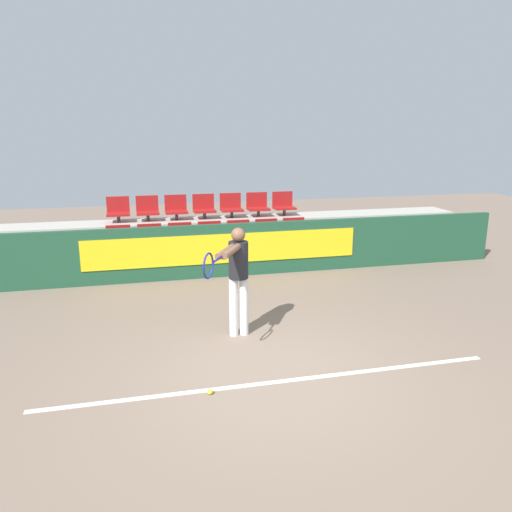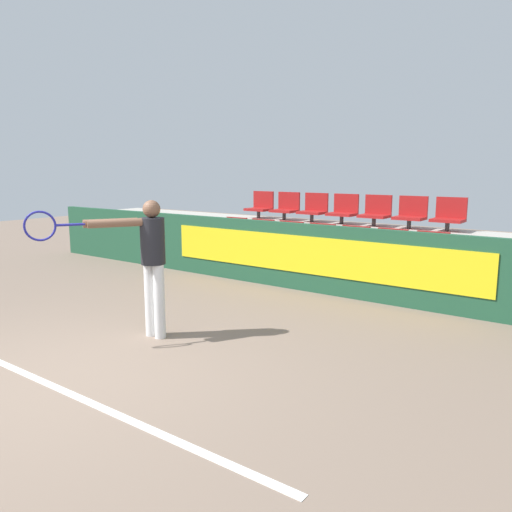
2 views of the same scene
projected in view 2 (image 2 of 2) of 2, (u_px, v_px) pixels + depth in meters
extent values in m
plane|color=#7A6656|center=(57.00, 378.00, 4.75)|extent=(30.00, 30.00, 0.00)
cube|color=white|center=(44.00, 382.00, 4.64)|extent=(5.63, 0.08, 0.01)
cube|color=#1E4C33|center=(300.00, 257.00, 8.16)|extent=(12.69, 0.12, 1.10)
cube|color=yellow|center=(307.00, 255.00, 7.99)|extent=(5.60, 0.02, 0.60)
cube|color=#ADA89E|center=(315.00, 270.00, 8.64)|extent=(12.29, 0.90, 0.48)
cube|color=#ADA89E|center=(340.00, 250.00, 9.31)|extent=(12.29, 0.90, 0.96)
cylinder|color=#333333|center=(231.00, 242.00, 9.73)|extent=(0.07, 0.07, 0.15)
cube|color=#A31919|center=(231.00, 237.00, 9.71)|extent=(0.50, 0.39, 0.05)
cube|color=#A31919|center=(237.00, 226.00, 9.82)|extent=(0.50, 0.04, 0.35)
cylinder|color=#333333|center=(258.00, 245.00, 9.36)|extent=(0.07, 0.07, 0.15)
cube|color=#A31919|center=(258.00, 240.00, 9.34)|extent=(0.50, 0.39, 0.05)
cube|color=#A31919|center=(263.00, 228.00, 9.45)|extent=(0.50, 0.04, 0.35)
cylinder|color=#333333|center=(286.00, 248.00, 8.99)|extent=(0.07, 0.07, 0.15)
cube|color=#A31919|center=(286.00, 243.00, 8.97)|extent=(0.50, 0.39, 0.05)
cube|color=#A31919|center=(292.00, 231.00, 9.08)|extent=(0.50, 0.04, 0.35)
cylinder|color=#333333|center=(317.00, 252.00, 8.62)|extent=(0.07, 0.07, 0.15)
cube|color=#A31919|center=(317.00, 246.00, 8.60)|extent=(0.50, 0.39, 0.05)
cube|color=#A31919|center=(322.00, 233.00, 8.70)|extent=(0.50, 0.04, 0.35)
cylinder|color=#333333|center=(351.00, 255.00, 8.25)|extent=(0.07, 0.07, 0.15)
cube|color=#A31919|center=(351.00, 249.00, 8.23)|extent=(0.50, 0.39, 0.05)
cube|color=#A31919|center=(356.00, 236.00, 8.33)|extent=(0.50, 0.04, 0.35)
cylinder|color=#333333|center=(388.00, 259.00, 7.88)|extent=(0.07, 0.07, 0.15)
cube|color=#A31919|center=(388.00, 253.00, 7.86)|extent=(0.50, 0.39, 0.05)
cube|color=#A31919|center=(393.00, 239.00, 7.96)|extent=(0.50, 0.04, 0.35)
cylinder|color=#333333|center=(428.00, 264.00, 7.51)|extent=(0.07, 0.07, 0.15)
cube|color=#A31919|center=(428.00, 257.00, 7.49)|extent=(0.50, 0.39, 0.05)
cube|color=#A31919|center=(433.00, 243.00, 7.59)|extent=(0.50, 0.04, 0.35)
cylinder|color=#333333|center=(259.00, 214.00, 10.36)|extent=(0.07, 0.07, 0.15)
cube|color=#A31919|center=(259.00, 209.00, 10.34)|extent=(0.50, 0.39, 0.05)
cube|color=#A31919|center=(263.00, 200.00, 10.45)|extent=(0.50, 0.04, 0.35)
cylinder|color=#333333|center=(284.00, 216.00, 9.99)|extent=(0.07, 0.07, 0.15)
cube|color=#A31919|center=(284.00, 211.00, 9.97)|extent=(0.50, 0.39, 0.05)
cube|color=#A31919|center=(289.00, 201.00, 10.08)|extent=(0.50, 0.04, 0.35)
cylinder|color=#333333|center=(312.00, 218.00, 9.62)|extent=(0.07, 0.07, 0.15)
cube|color=#A31919|center=(312.00, 213.00, 9.60)|extent=(0.50, 0.39, 0.05)
cube|color=#A31919|center=(317.00, 202.00, 9.71)|extent=(0.50, 0.04, 0.35)
cylinder|color=#333333|center=(342.00, 220.00, 9.25)|extent=(0.07, 0.07, 0.15)
cube|color=#A31919|center=(342.00, 214.00, 9.23)|extent=(0.50, 0.39, 0.05)
cube|color=#A31919|center=(346.00, 203.00, 9.34)|extent=(0.50, 0.04, 0.35)
cylinder|color=#333333|center=(374.00, 222.00, 8.88)|extent=(0.07, 0.07, 0.15)
cube|color=#A31919|center=(374.00, 216.00, 8.86)|extent=(0.50, 0.39, 0.05)
cube|color=#A31919|center=(378.00, 204.00, 8.97)|extent=(0.50, 0.04, 0.35)
cylinder|color=#333333|center=(409.00, 224.00, 8.51)|extent=(0.07, 0.07, 0.15)
cube|color=#A31919|center=(409.00, 218.00, 8.49)|extent=(0.50, 0.39, 0.05)
cube|color=#A31919|center=(413.00, 206.00, 8.60)|extent=(0.50, 0.04, 0.35)
cylinder|color=#333333|center=(447.00, 227.00, 8.14)|extent=(0.07, 0.07, 0.15)
cube|color=#A31919|center=(448.00, 220.00, 8.12)|extent=(0.50, 0.39, 0.05)
cube|color=#A31919|center=(451.00, 208.00, 8.23)|extent=(0.50, 0.04, 0.35)
cylinder|color=silver|center=(150.00, 300.00, 5.89)|extent=(0.13, 0.13, 0.88)
cylinder|color=silver|center=(159.00, 302.00, 5.80)|extent=(0.13, 0.13, 0.88)
cylinder|color=black|center=(153.00, 241.00, 5.73)|extent=(0.28, 0.28, 0.54)
sphere|color=brown|center=(151.00, 209.00, 5.67)|extent=(0.20, 0.20, 0.20)
cylinder|color=brown|center=(111.00, 223.00, 5.54)|extent=(0.37, 0.55, 0.09)
cylinder|color=brown|center=(115.00, 223.00, 5.49)|extent=(0.37, 0.55, 0.09)
cylinder|color=navy|center=(70.00, 225.00, 5.33)|extent=(0.17, 0.28, 0.03)
torus|color=navy|center=(40.00, 226.00, 5.21)|extent=(0.18, 0.29, 0.32)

